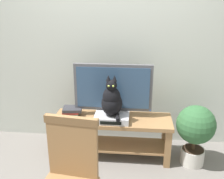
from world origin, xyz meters
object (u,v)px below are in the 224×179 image
Objects in this scene: book_stack at (72,111)px; wooden_chair at (69,174)px; media_box at (112,118)px; cat at (112,100)px; tv at (113,89)px; tv_stand at (112,129)px; potted_plant at (195,129)px.

wooden_chair is at bearing -77.17° from book_stack.
cat reaches higher than media_box.
cat is 0.47× the size of wooden_chair.
tv reaches higher than book_stack.
tv_stand is 3.52× the size of media_box.
tv_stand is 0.20m from media_box.
wooden_chair is (-0.22, -1.08, -0.18)m from cat.
cat is at bearing -89.55° from tv_stand.
cat is 0.99m from potted_plant.
media_box is at bearing 78.65° from wooden_chair.
book_stack is at bearing 175.54° from tv_stand.
wooden_chair is 1.59m from potted_plant.
tv is at bearing 171.11° from potted_plant.
media_box is at bearing -11.61° from book_stack.
tv reaches higher than potted_plant.
tv_stand is at bearing 90.45° from cat.
tv_stand is at bearing -90.02° from tv.
tv_stand is 1.92× the size of potted_plant.
book_stack is (-0.49, 0.11, -0.20)m from cat.
tv is 1.25× the size of potted_plant.
tv is 0.89× the size of wooden_chair.
media_box is 0.54× the size of potted_plant.
media_box is 0.39× the size of wooden_chair.
potted_plant is (0.94, 0.00, -0.31)m from cat.
book_stack reaches higher than tv_stand.
book_stack is 0.34× the size of potted_plant.
tv_stand is 0.53m from book_stack.
potted_plant is at bearing -4.62° from tv_stand.
potted_plant is at bearing 0.03° from cat.
tv is 2.30× the size of media_box.
tv_stand is 5.70× the size of book_stack.
wooden_chair reaches higher than tv_stand.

